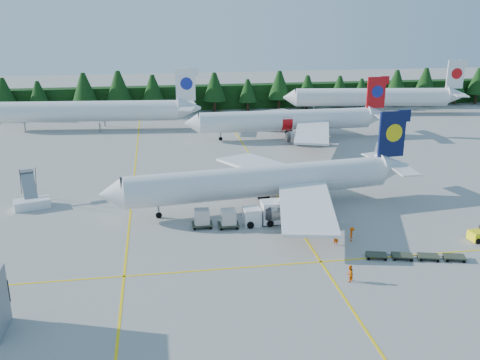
{
  "coord_description": "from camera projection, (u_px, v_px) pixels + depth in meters",
  "views": [
    {
      "loc": [
        -10.05,
        -54.02,
        25.27
      ],
      "look_at": [
        0.32,
        11.71,
        3.5
      ],
      "focal_mm": 40.0,
      "sensor_mm": 36.0,
      "label": 1
    }
  ],
  "objects": [
    {
      "name": "crew_b",
      "position": [
        350.0,
        273.0,
        51.14
      ],
      "size": [
        1.04,
        1.03,
        1.69
      ],
      "primitive_type": "imported",
      "rotation": [
        0.0,
        0.0,
        3.89
      ],
      "color": "#EA5C04",
      "rests_on": "ground"
    },
    {
      "name": "treeline_hedge",
      "position": [
        196.0,
        97.0,
        136.11
      ],
      "size": [
        220.0,
        4.0,
        6.0
      ],
      "primitive_type": "cube",
      "color": "black",
      "rests_on": "ground"
    },
    {
      "name": "dolly_train",
      "position": [
        415.0,
        256.0,
        55.82
      ],
      "size": [
        10.29,
        3.58,
        0.12
      ],
      "rotation": [
        0.0,
        0.0,
        -0.28
      ],
      "color": "#353A2A",
      "rests_on": "ground"
    },
    {
      "name": "taxi_stripe_a",
      "position": [
        133.0,
        190.0,
        76.76
      ],
      "size": [
        0.25,
        120.0,
        0.01
      ],
      "primitive_type": "cube",
      "color": "yellow",
      "rests_on": "ground"
    },
    {
      "name": "taxi_stripe_cross",
      "position": [
        264.0,
        266.0,
        54.42
      ],
      "size": [
        80.0,
        0.25,
        0.01
      ],
      "primitive_type": "cube",
      "color": "yellow",
      "rests_on": "ground"
    },
    {
      "name": "airliner_navy",
      "position": [
        254.0,
        182.0,
        68.84
      ],
      "size": [
        40.77,
        33.38,
        11.87
      ],
      "rotation": [
        0.0,
        0.0,
        0.11
      ],
      "color": "silver",
      "rests_on": "ground"
    },
    {
      "name": "crew_a",
      "position": [
        336.0,
        239.0,
        58.96
      ],
      "size": [
        0.58,
        0.39,
        1.56
      ],
      "primitive_type": "imported",
      "rotation": [
        0.0,
        0.0,
        -0.03
      ],
      "color": "#DE4604",
      "rests_on": "ground"
    },
    {
      "name": "airstairs",
      "position": [
        32.0,
        201.0,
        70.14
      ],
      "size": [
        4.95,
        6.72,
        4.02
      ],
      "rotation": [
        0.0,
        0.0,
        0.29
      ],
      "color": "silver",
      "rests_on": "ground"
    },
    {
      "name": "uld_pair",
      "position": [
        215.0,
        218.0,
        63.51
      ],
      "size": [
        5.54,
        2.49,
        1.87
      ],
      "rotation": [
        0.0,
        0.0,
        -0.01
      ],
      "color": "#353A2A",
      "rests_on": "ground"
    },
    {
      "name": "service_truck",
      "position": [
        268.0,
        213.0,
        64.63
      ],
      "size": [
        5.95,
        2.4,
        2.82
      ],
      "rotation": [
        0.0,
        0.0,
        0.05
      ],
      "color": "silver",
      "rests_on": "ground"
    },
    {
      "name": "crew_c",
      "position": [
        352.0,
        234.0,
        59.99
      ],
      "size": [
        0.69,
        0.81,
        1.66
      ],
      "primitive_type": "imported",
      "rotation": [
        0.0,
        0.0,
        1.19
      ],
      "color": "#E24F04",
      "rests_on": "ground"
    },
    {
      "name": "airliner_red",
      "position": [
        282.0,
        121.0,
        105.88
      ],
      "size": [
        40.46,
        33.32,
        11.77
      ],
      "rotation": [
        0.0,
        0.0,
        0.01
      ],
      "color": "silver",
      "rests_on": "ground"
    },
    {
      "name": "ground",
      "position": [
        253.0,
        242.0,
        60.06
      ],
      "size": [
        320.0,
        320.0,
        0.0
      ],
      "primitive_type": "plane",
      "color": "#989793",
      "rests_on": "ground"
    },
    {
      "name": "airliner_far_right",
      "position": [
        366.0,
        97.0,
        130.65
      ],
      "size": [
        43.81,
        9.52,
        12.77
      ],
      "rotation": [
        0.0,
        0.0,
        -0.13
      ],
      "color": "silver",
      "rests_on": "ground"
    },
    {
      "name": "airliner_far_left",
      "position": [
        85.0,
        111.0,
        113.22
      ],
      "size": [
        43.89,
        8.05,
        12.77
      ],
      "rotation": [
        0.0,
        0.0,
        -0.09
      ],
      "color": "silver",
      "rests_on": "ground"
    },
    {
      "name": "taxi_stripe_b",
      "position": [
        269.0,
        183.0,
        79.72
      ],
      "size": [
        0.25,
        120.0,
        0.01
      ],
      "primitive_type": "cube",
      "color": "yellow",
      "rests_on": "ground"
    }
  ]
}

